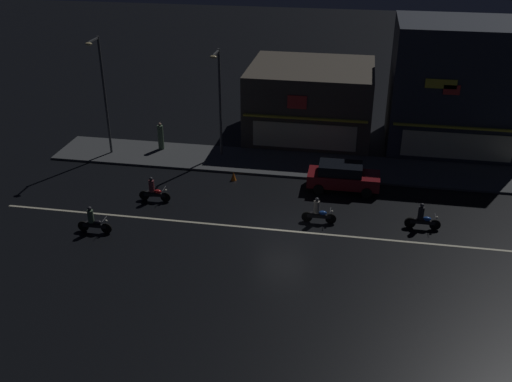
{
  "coord_description": "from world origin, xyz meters",
  "views": [
    {
      "loc": [
        3.37,
        -26.8,
        15.97
      ],
      "look_at": [
        -1.68,
        1.35,
        1.55
      ],
      "focal_mm": 41.07,
      "sensor_mm": 36.0,
      "label": 1
    }
  ],
  "objects_px": {
    "streetlamp_west": "(103,88)",
    "motorcycle_trailing_far": "(93,222)",
    "pedestrian_on_sidewalk": "(161,137)",
    "motorcycle_following": "(422,218)",
    "motorcycle_opposite_lane": "(318,212)",
    "parked_car_near_kerb": "(343,176)",
    "motorcycle_lead": "(154,191)",
    "traffic_cone": "(233,176)",
    "streetlamp_mid": "(219,95)"
  },
  "relations": [
    {
      "from": "parked_car_near_kerb",
      "to": "motorcycle_trailing_far",
      "type": "bearing_deg",
      "value": 30.42
    },
    {
      "from": "parked_car_near_kerb",
      "to": "motorcycle_lead",
      "type": "bearing_deg",
      "value": 17.88
    },
    {
      "from": "motorcycle_following",
      "to": "traffic_cone",
      "type": "height_order",
      "value": "motorcycle_following"
    },
    {
      "from": "streetlamp_west",
      "to": "motorcycle_opposite_lane",
      "type": "relative_size",
      "value": 4.18
    },
    {
      "from": "motorcycle_lead",
      "to": "streetlamp_west",
      "type": "bearing_deg",
      "value": 126.53
    },
    {
      "from": "motorcycle_opposite_lane",
      "to": "parked_car_near_kerb",
      "type": "bearing_deg",
      "value": 81.99
    },
    {
      "from": "motorcycle_trailing_far",
      "to": "traffic_cone",
      "type": "xyz_separation_m",
      "value": [
        5.95,
        7.53,
        -0.36
      ]
    },
    {
      "from": "streetlamp_mid",
      "to": "parked_car_near_kerb",
      "type": "distance_m",
      "value": 9.72
    },
    {
      "from": "motorcycle_lead",
      "to": "motorcycle_following",
      "type": "distance_m",
      "value": 15.2
    },
    {
      "from": "motorcycle_following",
      "to": "traffic_cone",
      "type": "relative_size",
      "value": 3.45
    },
    {
      "from": "motorcycle_trailing_far",
      "to": "streetlamp_mid",
      "type": "bearing_deg",
      "value": -117.06
    },
    {
      "from": "pedestrian_on_sidewalk",
      "to": "traffic_cone",
      "type": "relative_size",
      "value": 3.53
    },
    {
      "from": "streetlamp_mid",
      "to": "pedestrian_on_sidewalk",
      "type": "xyz_separation_m",
      "value": [
        -4.37,
        0.42,
        -3.37
      ]
    },
    {
      "from": "streetlamp_west",
      "to": "motorcycle_trailing_far",
      "type": "relative_size",
      "value": 4.18
    },
    {
      "from": "motorcycle_lead",
      "to": "motorcycle_opposite_lane",
      "type": "distance_m",
      "value": 9.7
    },
    {
      "from": "streetlamp_mid",
      "to": "motorcycle_lead",
      "type": "height_order",
      "value": "streetlamp_mid"
    },
    {
      "from": "parked_car_near_kerb",
      "to": "motorcycle_trailing_far",
      "type": "relative_size",
      "value": 2.26
    },
    {
      "from": "parked_car_near_kerb",
      "to": "streetlamp_west",
      "type": "bearing_deg",
      "value": -8.77
    },
    {
      "from": "streetlamp_mid",
      "to": "streetlamp_west",
      "type": "bearing_deg",
      "value": -172.72
    },
    {
      "from": "pedestrian_on_sidewalk",
      "to": "motorcycle_opposite_lane",
      "type": "height_order",
      "value": "pedestrian_on_sidewalk"
    },
    {
      "from": "streetlamp_mid",
      "to": "motorcycle_opposite_lane",
      "type": "distance_m",
      "value": 11.3
    },
    {
      "from": "motorcycle_opposite_lane",
      "to": "streetlamp_mid",
      "type": "bearing_deg",
      "value": 139.32
    },
    {
      "from": "parked_car_near_kerb",
      "to": "motorcycle_lead",
      "type": "distance_m",
      "value": 11.32
    },
    {
      "from": "pedestrian_on_sidewalk",
      "to": "streetlamp_west",
      "type": "bearing_deg",
      "value": -40.48
    },
    {
      "from": "motorcycle_opposite_lane",
      "to": "motorcycle_lead",
      "type": "bearing_deg",
      "value": -178.93
    },
    {
      "from": "streetlamp_west",
      "to": "traffic_cone",
      "type": "bearing_deg",
      "value": -14.66
    },
    {
      "from": "motorcycle_following",
      "to": "traffic_cone",
      "type": "bearing_deg",
      "value": 159.12
    },
    {
      "from": "streetlamp_west",
      "to": "streetlamp_mid",
      "type": "bearing_deg",
      "value": 7.28
    },
    {
      "from": "pedestrian_on_sidewalk",
      "to": "motorcycle_trailing_far",
      "type": "bearing_deg",
      "value": 26.24
    },
    {
      "from": "pedestrian_on_sidewalk",
      "to": "motorcycle_following",
      "type": "height_order",
      "value": "pedestrian_on_sidewalk"
    },
    {
      "from": "streetlamp_mid",
      "to": "motorcycle_trailing_far",
      "type": "relative_size",
      "value": 3.81
    },
    {
      "from": "motorcycle_following",
      "to": "pedestrian_on_sidewalk",
      "type": "bearing_deg",
      "value": 154.51
    },
    {
      "from": "streetlamp_west",
      "to": "motorcycle_trailing_far",
      "type": "height_order",
      "value": "streetlamp_west"
    },
    {
      "from": "motorcycle_lead",
      "to": "motorcycle_opposite_lane",
      "type": "bearing_deg",
      "value": -9.87
    },
    {
      "from": "streetlamp_mid",
      "to": "motorcycle_opposite_lane",
      "type": "bearing_deg",
      "value": -46.92
    },
    {
      "from": "streetlamp_west",
      "to": "motorcycle_opposite_lane",
      "type": "distance_m",
      "value": 16.87
    },
    {
      "from": "motorcycle_lead",
      "to": "motorcycle_following",
      "type": "xyz_separation_m",
      "value": [
        15.19,
        -0.55,
        0.0
      ]
    },
    {
      "from": "motorcycle_following",
      "to": "motorcycle_trailing_far",
      "type": "distance_m",
      "value": 17.48
    },
    {
      "from": "streetlamp_mid",
      "to": "traffic_cone",
      "type": "relative_size",
      "value": 13.16
    },
    {
      "from": "streetlamp_mid",
      "to": "motorcycle_following",
      "type": "relative_size",
      "value": 3.81
    },
    {
      "from": "streetlamp_mid",
      "to": "parked_car_near_kerb",
      "type": "xyz_separation_m",
      "value": [
        8.38,
        -3.43,
        -3.53
      ]
    },
    {
      "from": "pedestrian_on_sidewalk",
      "to": "traffic_cone",
      "type": "distance_m",
      "value": 7.13
    },
    {
      "from": "parked_car_near_kerb",
      "to": "motorcycle_following",
      "type": "relative_size",
      "value": 2.26
    },
    {
      "from": "pedestrian_on_sidewalk",
      "to": "traffic_cone",
      "type": "bearing_deg",
      "value": 83.66
    },
    {
      "from": "motorcycle_opposite_lane",
      "to": "traffic_cone",
      "type": "xyz_separation_m",
      "value": [
        -5.67,
        4.41,
        -0.36
      ]
    },
    {
      "from": "parked_car_near_kerb",
      "to": "motorcycle_opposite_lane",
      "type": "bearing_deg",
      "value": 75.74
    },
    {
      "from": "motorcycle_lead",
      "to": "motorcycle_opposite_lane",
      "type": "height_order",
      "value": "same"
    },
    {
      "from": "motorcycle_following",
      "to": "parked_car_near_kerb",
      "type": "bearing_deg",
      "value": 136.83
    },
    {
      "from": "traffic_cone",
      "to": "motorcycle_following",
      "type": "bearing_deg",
      "value": -20.06
    },
    {
      "from": "motorcycle_lead",
      "to": "motorcycle_following",
      "type": "relative_size",
      "value": 1.0
    }
  ]
}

